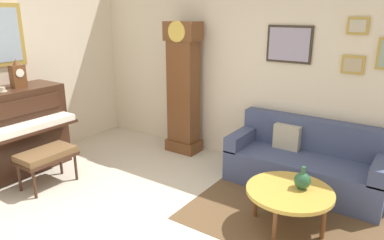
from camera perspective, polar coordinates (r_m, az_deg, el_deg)
The scene contains 11 objects.
ground_plane at distance 3.97m, azimuth -10.25°, elevation -17.22°, with size 6.40×6.00×0.10m, color beige.
wall_back at distance 5.29m, azimuth 7.69°, elevation 8.64°, with size 5.30×0.13×2.80m.
area_rug at distance 4.18m, azimuth 14.71°, elevation -14.78°, with size 2.10×1.50×0.01m, color brown.
piano at distance 5.41m, azimuth -27.04°, elevation -1.73°, with size 0.87×1.44×1.18m.
piano_bench at distance 4.90m, azimuth -22.26°, elevation -5.36°, with size 0.42×0.70×0.48m.
grandfather_clock at distance 5.52m, azimuth -1.39°, elevation 4.49°, with size 0.52×0.34×2.03m.
couch at distance 4.79m, azimuth 17.67°, elevation -6.57°, with size 1.90×0.80×0.84m.
coffee_table at distance 3.83m, azimuth 15.33°, elevation -11.10°, with size 0.88×0.88×0.43m.
mantel_clock at distance 5.35m, azimuth -26.10°, elevation 6.53°, with size 0.13×0.18×0.38m.
teacup at distance 5.17m, azimuth -28.08°, elevation 4.27°, with size 0.12×0.12×0.06m.
green_jug at distance 3.84m, azimuth 17.25°, elevation -9.23°, with size 0.17×0.17×0.24m.
Camera 1 is at (2.38, -2.27, 2.17)m, focal length 33.35 mm.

